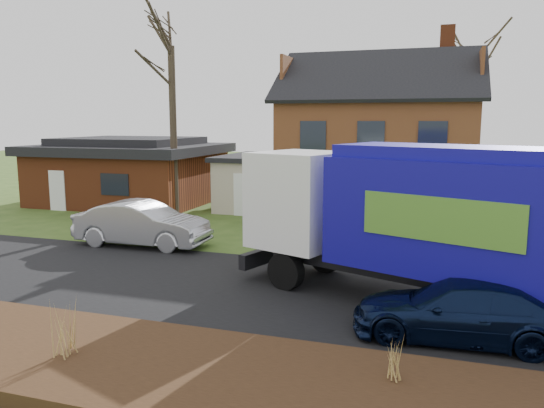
% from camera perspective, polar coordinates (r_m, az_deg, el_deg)
% --- Properties ---
extents(ground, '(120.00, 120.00, 0.00)m').
position_cam_1_polar(ground, '(15.05, -2.70, -9.16)').
color(ground, '#344F1A').
rests_on(ground, ground).
extents(road, '(80.00, 7.00, 0.02)m').
position_cam_1_polar(road, '(15.05, -2.70, -9.12)').
color(road, black).
rests_on(road, ground).
extents(mulch_verge, '(80.00, 3.50, 0.30)m').
position_cam_1_polar(mulch_verge, '(10.56, -13.29, -16.75)').
color(mulch_verge, black).
rests_on(mulch_verge, ground).
extents(main_house, '(12.95, 8.95, 9.26)m').
position_cam_1_polar(main_house, '(27.53, 10.51, 7.50)').
color(main_house, beige).
rests_on(main_house, ground).
extents(ranch_house, '(9.80, 8.20, 3.70)m').
position_cam_1_polar(ranch_house, '(31.54, -14.99, 3.49)').
color(ranch_house, brown).
rests_on(ranch_house, ground).
extents(garbage_truck, '(9.83, 5.65, 4.09)m').
position_cam_1_polar(garbage_truck, '(13.75, 16.00, -1.13)').
color(garbage_truck, black).
rests_on(garbage_truck, ground).
extents(silver_sedan, '(5.10, 1.85, 1.67)m').
position_cam_1_polar(silver_sedan, '(20.49, -13.79, -2.09)').
color(silver_sedan, '#B0B2B8').
rests_on(silver_sedan, ground).
extents(navy_wagon, '(4.60, 2.01, 1.32)m').
position_cam_1_polar(navy_wagon, '(12.28, 19.55, -10.72)').
color(navy_wagon, black).
rests_on(navy_wagon, ground).
extents(tree_front_west, '(3.83, 3.83, 11.39)m').
position_cam_1_polar(tree_front_west, '(27.04, -10.90, 18.87)').
color(tree_front_west, '#3B3023').
rests_on(tree_front_west, ground).
extents(tree_back, '(3.63, 3.63, 11.48)m').
position_cam_1_polar(tree_back, '(35.61, 20.81, 16.34)').
color(tree_back, '#423427').
rests_on(tree_back, ground).
extents(grass_clump_mid, '(0.37, 0.30, 1.03)m').
position_cam_1_polar(grass_clump_mid, '(10.98, -21.49, -12.36)').
color(grass_clump_mid, tan).
rests_on(grass_clump_mid, mulch_verge).
extents(grass_clump_east, '(0.30, 0.25, 0.76)m').
position_cam_1_polar(grass_clump_east, '(9.64, 12.84, -15.85)').
color(grass_clump_east, tan).
rests_on(grass_clump_east, mulch_verge).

